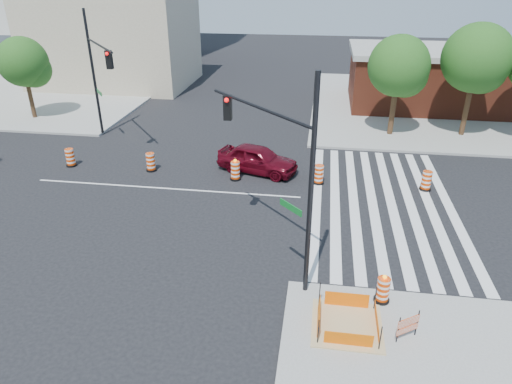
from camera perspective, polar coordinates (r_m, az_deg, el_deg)
ground at (r=24.08m, az=-11.27°, el=0.45°), size 120.00×120.00×0.00m
sidewalk_ne at (r=40.96m, az=22.97°, el=9.82°), size 22.00×22.00×0.15m
sidewalk_nw at (r=47.31m, az=-25.35°, el=11.39°), size 22.00×22.00×0.15m
crosswalk_east at (r=23.01m, az=15.44°, el=-1.31°), size 6.75×13.50×0.01m
lane_centerline at (r=24.08m, az=-11.27°, el=0.46°), size 14.00×0.12×0.01m
excavation_pit at (r=15.22m, az=11.30°, el=-15.86°), size 2.20×2.20×0.90m
brick_storefront at (r=40.45m, az=23.53°, el=12.85°), size 16.50×8.50×4.60m
beige_midrise at (r=47.01m, az=-17.43°, el=18.76°), size 14.00×10.00×10.00m
red_coupe at (r=25.28m, az=0.18°, el=4.16°), size 4.83×3.06×1.53m
signal_pole_se at (r=15.24m, az=3.06°, el=4.52°), size 4.06×4.23×7.59m
signal_pole_nw at (r=30.34m, az=-19.20°, el=14.59°), size 3.82×4.78×7.91m
pit_drum at (r=16.18m, az=15.56°, el=-11.75°), size 0.54×0.54×1.06m
barricade at (r=14.95m, az=18.47°, el=-15.51°), size 0.70×0.48×0.95m
tree_north_b at (r=37.70m, az=-26.99°, el=14.00°), size 3.52×3.51×5.98m
tree_north_c at (r=31.43m, az=17.44°, el=14.41°), size 3.92×3.88×6.60m
tree_north_d at (r=32.89m, az=25.88°, el=14.41°), size 4.31×4.31×7.33m
median_drum_1 at (r=28.24m, az=-22.19°, el=3.95°), size 0.60×0.60×1.02m
median_drum_2 at (r=26.21m, az=-13.02°, el=3.61°), size 0.60×0.60×1.02m
median_drum_3 at (r=24.46m, az=-2.60°, el=2.63°), size 0.60×0.60×1.18m
median_drum_4 at (r=24.21m, az=7.85°, el=2.12°), size 0.60×0.60×1.02m
median_drum_5 at (r=24.84m, az=20.51°, el=1.26°), size 0.60×0.60×1.02m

